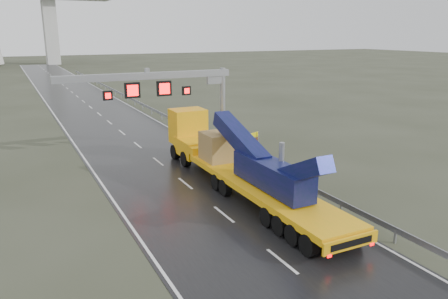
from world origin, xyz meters
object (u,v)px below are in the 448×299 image
exit_sign_pair (253,141)px  striped_barrier (239,152)px  sign_gantry (172,89)px  heavy_haul_truck (229,156)px

exit_sign_pair → striped_barrier: exit_sign_pair is taller
sign_gantry → heavy_haul_truck: size_ratio=0.71×
heavy_haul_truck → striped_barrier: heavy_haul_truck is taller
exit_sign_pair → heavy_haul_truck: bearing=-158.3°
sign_gantry → heavy_haul_truck: bearing=-85.4°
sign_gantry → heavy_haul_truck: (0.73, -9.11, -3.70)m
sign_gantry → striped_barrier: size_ratio=14.87×
striped_barrier → exit_sign_pair: bearing=-47.4°
exit_sign_pair → striped_barrier: size_ratio=2.38×
sign_gantry → exit_sign_pair: 8.18m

